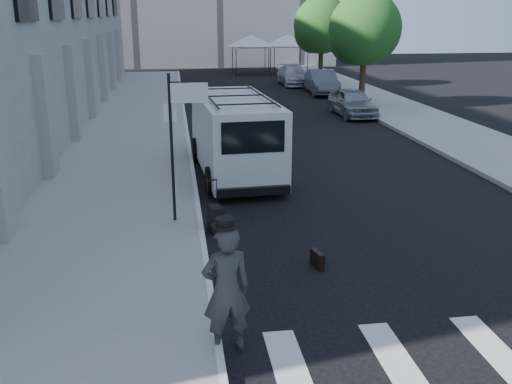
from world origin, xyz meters
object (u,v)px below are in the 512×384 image
object	(u,v)px
suitcase	(216,219)
parked_car_c	(293,75)
cargo_van	(234,134)
parked_car_b	(322,82)
parked_car_a	(352,102)
briefcase	(317,259)
businessman	(226,290)

from	to	relation	value
suitcase	parked_car_c	xyz separation A→B (m)	(7.63, 27.60, 0.35)
cargo_van	parked_car_b	bearing A→B (deg)	63.84
parked_car_a	cargo_van	bearing A→B (deg)	-127.31
suitcase	parked_car_a	size ratio (longest dim) A/B	0.31
suitcase	parked_car_c	distance (m)	28.63
briefcase	parked_car_b	world-z (taller)	parked_car_b
parked_car_a	parked_car_b	xyz separation A→B (m)	(0.52, 8.07, 0.06)
briefcase	suitcase	bearing A→B (deg)	117.73
briefcase	parked_car_b	size ratio (longest dim) A/B	0.10
briefcase	cargo_van	xyz separation A→B (m)	(-0.90, 7.37, 1.09)
briefcase	parked_car_a	distance (m)	18.07
briefcase	parked_car_c	bearing A→B (deg)	66.58
cargo_van	parked_car_a	distance (m)	11.91
suitcase	parked_car_c	world-z (taller)	parked_car_c
briefcase	cargo_van	bearing A→B (deg)	84.40
suitcase	businessman	bearing A→B (deg)	-107.54
parked_car_b	parked_car_c	bearing A→B (deg)	103.87
parked_car_c	parked_car_a	bearing A→B (deg)	-89.20
cargo_van	parked_car_c	distance (m)	23.43
briefcase	suitcase	distance (m)	2.93
businessman	parked_car_b	distance (m)	29.11
suitcase	cargo_van	world-z (taller)	cargo_van
businessman	briefcase	distance (m)	3.52
suitcase	parked_car_a	distance (m)	16.79
businessman	parked_car_c	world-z (taller)	businessman
businessman	parked_car_b	world-z (taller)	businessman
cargo_van	parked_car_a	xyz separation A→B (m)	(6.94, 9.66, -0.57)
suitcase	cargo_van	bearing A→B (deg)	63.80
cargo_van	parked_car_a	bearing A→B (deg)	50.95
parked_car_c	briefcase	bearing A→B (deg)	-101.47
businessman	parked_car_a	bearing A→B (deg)	-122.19
suitcase	parked_car_c	size ratio (longest dim) A/B	0.27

